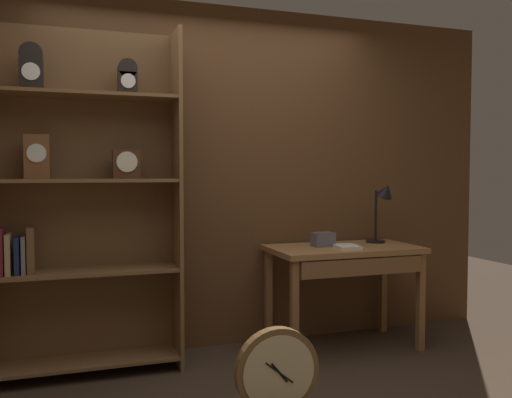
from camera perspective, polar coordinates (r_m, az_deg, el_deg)
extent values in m
cube|color=brown|center=(4.15, -4.86, 2.29)|extent=(4.80, 0.05, 2.60)
cube|color=brown|center=(3.75, -8.30, -0.13)|extent=(0.03, 0.33, 2.29)
cube|color=brown|center=(3.84, -17.69, -0.16)|extent=(1.24, 0.01, 2.29)
cube|color=brown|center=(3.89, -17.40, -16.01)|extent=(1.19, 0.31, 0.02)
cube|color=brown|center=(3.74, -17.54, -7.31)|extent=(1.19, 0.31, 0.02)
cube|color=brown|center=(3.68, -17.67, 1.86)|extent=(1.19, 0.31, 0.02)
cube|color=brown|center=(3.72, -17.80, 10.38)|extent=(1.19, 0.31, 0.02)
cube|color=black|center=(3.72, -22.55, 11.94)|extent=(0.14, 0.08, 0.19)
cylinder|color=black|center=(3.74, -22.59, 13.86)|extent=(0.14, 0.08, 0.14)
cylinder|color=white|center=(3.68, -22.60, 12.29)|extent=(0.11, 0.01, 0.11)
cube|color=brown|center=(3.69, -22.04, 4.13)|extent=(0.15, 0.08, 0.28)
cylinder|color=silver|center=(3.65, -22.08, 4.50)|extent=(0.12, 0.01, 0.12)
cube|color=black|center=(3.72, -13.36, 11.72)|extent=(0.12, 0.09, 0.14)
cylinder|color=black|center=(3.74, -13.37, 13.18)|extent=(0.12, 0.09, 0.12)
cylinder|color=white|center=(3.68, -13.29, 12.01)|extent=(0.09, 0.01, 0.09)
cube|color=#472816|center=(3.69, -13.48, 3.57)|extent=(0.18, 0.10, 0.19)
cylinder|color=silver|center=(3.63, -13.41, 3.83)|extent=(0.13, 0.01, 0.13)
cube|color=maroon|center=(3.72, -25.20, -5.06)|extent=(0.03, 0.17, 0.29)
cube|color=tan|center=(3.72, -24.58, -5.33)|extent=(0.03, 0.15, 0.25)
cube|color=#19234C|center=(3.71, -23.80, -5.49)|extent=(0.03, 0.14, 0.23)
cube|color=slate|center=(3.73, -23.21, -5.43)|extent=(0.02, 0.17, 0.23)
cube|color=brown|center=(3.74, -22.56, -4.97)|extent=(0.04, 0.16, 0.29)
cube|color=#9E6B3D|center=(4.19, 9.18, -5.21)|extent=(1.12, 0.62, 0.04)
cube|color=olive|center=(3.82, 4.06, -11.90)|extent=(0.05, 0.05, 0.74)
cube|color=olive|center=(4.31, 16.92, -10.31)|extent=(0.05, 0.05, 0.74)
cube|color=olive|center=(4.29, 1.32, -10.26)|extent=(0.05, 0.05, 0.74)
cube|color=olive|center=(4.73, 13.20, -9.09)|extent=(0.05, 0.05, 0.74)
cube|color=brown|center=(3.95, 11.15, -7.03)|extent=(0.96, 0.03, 0.12)
cylinder|color=black|center=(4.46, 12.45, -4.37)|extent=(0.15, 0.15, 0.02)
cylinder|color=black|center=(4.44, 12.48, -1.68)|extent=(0.02, 0.02, 0.40)
cone|color=black|center=(4.41, 13.51, 0.88)|extent=(0.15, 0.18, 0.15)
cube|color=#595960|center=(4.15, 7.05, -4.25)|extent=(0.16, 0.12, 0.11)
cube|color=silver|center=(4.07, 9.53, -4.98)|extent=(0.19, 0.24, 0.02)
cylinder|color=brown|center=(3.05, 2.21, -17.57)|extent=(0.47, 0.06, 0.47)
cylinder|color=#C6B78C|center=(3.02, 2.46, -17.78)|extent=(0.40, 0.01, 0.40)
cube|color=black|center=(3.02, 2.48, -17.80)|extent=(0.10, 0.01, 0.12)
cube|color=black|center=(3.02, 2.49, -17.81)|extent=(0.16, 0.01, 0.13)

